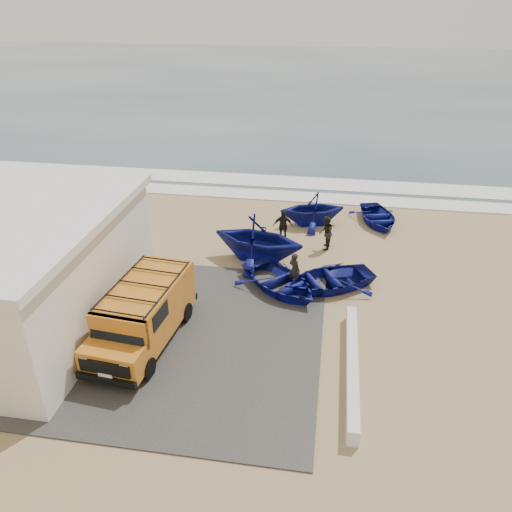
{
  "coord_description": "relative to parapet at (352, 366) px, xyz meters",
  "views": [
    {
      "loc": [
        3.91,
        -15.66,
        10.89
      ],
      "look_at": [
        1.08,
        2.15,
        1.2
      ],
      "focal_mm": 35.0,
      "sensor_mm": 36.0,
      "label": 1
    }
  ],
  "objects": [
    {
      "name": "fisherman_back",
      "position": [
        -3.24,
        9.06,
        0.54
      ],
      "size": [
        1.01,
        0.54,
        1.63
      ],
      "primitive_type": "imported",
      "rotation": [
        0.0,
        0.0,
        0.15
      ],
      "color": "black",
      "rests_on": "ground"
    },
    {
      "name": "ground",
      "position": [
        -5.0,
        3.0,
        -0.28
      ],
      "size": [
        160.0,
        160.0,
        0.0
      ],
      "primitive_type": "plane",
      "color": "tan"
    },
    {
      "name": "ocean",
      "position": [
        -5.0,
        59.0,
        -0.27
      ],
      "size": [
        180.0,
        88.0,
        0.01
      ],
      "primitive_type": "cube",
      "color": "#385166",
      "rests_on": "ground"
    },
    {
      "name": "boat_far_left",
      "position": [
        -1.96,
        11.29,
        0.6
      ],
      "size": [
        4.02,
        3.72,
        1.76
      ],
      "primitive_type": "imported",
      "rotation": [
        0.0,
        0.0,
        -1.28
      ],
      "color": "navy",
      "rests_on": "ground"
    },
    {
      "name": "boat_near_right",
      "position": [
        -0.93,
        5.1,
        0.13
      ],
      "size": [
        4.72,
        4.26,
        0.8
      ],
      "primitive_type": "imported",
      "rotation": [
        0.0,
        0.0,
        -1.08
      ],
      "color": "navy",
      "rests_on": "ground"
    },
    {
      "name": "parapet",
      "position": [
        0.0,
        0.0,
        0.0
      ],
      "size": [
        0.35,
        6.0,
        0.55
      ],
      "primitive_type": "cube",
      "color": "silver",
      "rests_on": "ground"
    },
    {
      "name": "van",
      "position": [
        -7.09,
        0.61,
        0.89
      ],
      "size": [
        2.47,
        5.24,
        2.17
      ],
      "rotation": [
        0.0,
        0.0,
        -0.1
      ],
      "color": "orange",
      "rests_on": "ground"
    },
    {
      "name": "boat_mid_left",
      "position": [
        -4.12,
        7.0,
        0.81
      ],
      "size": [
        4.82,
        4.4,
        2.18
      ],
      "primitive_type": "imported",
      "rotation": [
        0.0,
        0.0,
        1.35
      ],
      "color": "navy",
      "rests_on": "ground"
    },
    {
      "name": "boat_far_right",
      "position": [
        1.43,
        11.96,
        0.09
      ],
      "size": [
        3.27,
        4.0,
        0.72
      ],
      "primitive_type": "imported",
      "rotation": [
        0.0,
        0.0,
        0.25
      ],
      "color": "navy",
      "rests_on": "ground"
    },
    {
      "name": "slab",
      "position": [
        -7.0,
        1.0,
        -0.25
      ],
      "size": [
        12.0,
        10.0,
        0.05
      ],
      "primitive_type": "cube",
      "color": "#423F3D",
      "rests_on": "ground"
    },
    {
      "name": "boat_near_left",
      "position": [
        -2.85,
        4.61,
        0.13
      ],
      "size": [
        4.73,
        4.69,
        0.81
      ],
      "primitive_type": "imported",
      "rotation": [
        0.0,
        0.0,
        0.81
      ],
      "color": "navy",
      "rests_on": "ground"
    },
    {
      "name": "fisherman_middle",
      "position": [
        -1.18,
        8.57,
        0.55
      ],
      "size": [
        0.68,
        0.85,
        1.65
      ],
      "primitive_type": "imported",
      "rotation": [
        0.0,
        0.0,
        -1.65
      ],
      "color": "black",
      "rests_on": "ground"
    },
    {
      "name": "surf_wash",
      "position": [
        -5.0,
        17.5,
        -0.26
      ],
      "size": [
        180.0,
        2.2,
        0.04
      ],
      "primitive_type": "cube",
      "color": "white",
      "rests_on": "ground"
    },
    {
      "name": "surf_line",
      "position": [
        -5.0,
        15.0,
        -0.25
      ],
      "size": [
        180.0,
        1.6,
        0.06
      ],
      "primitive_type": "cube",
      "color": "white",
      "rests_on": "ground"
    },
    {
      "name": "fisherman_front",
      "position": [
        -2.31,
        5.04,
        0.48
      ],
      "size": [
        0.66,
        0.62,
        1.51
      ],
      "primitive_type": "imported",
      "rotation": [
        0.0,
        0.0,
        2.49
      ],
      "color": "black",
      "rests_on": "ground"
    }
  ]
}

